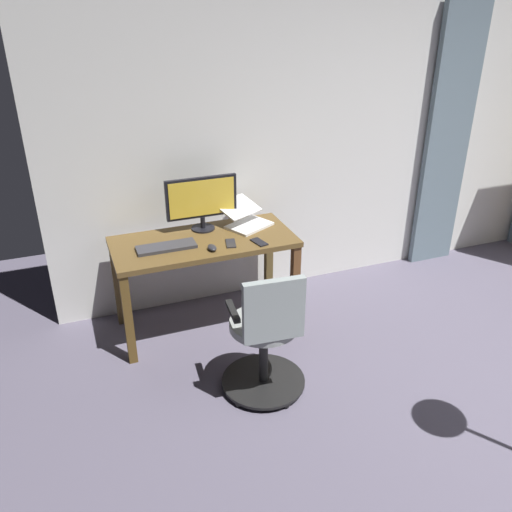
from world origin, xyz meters
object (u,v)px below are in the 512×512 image
at_px(laptop, 245,219).
at_px(computer_mouse, 212,248).
at_px(computer_keyboard, 166,247).
at_px(cell_phone_by_monitor, 259,242).
at_px(office_chair, 266,338).
at_px(desk, 204,252).
at_px(computer_monitor, 202,200).
at_px(cell_phone_face_up, 231,243).

relative_size(laptop, computer_mouse, 4.56).
height_order(computer_keyboard, cell_phone_by_monitor, computer_keyboard).
xyz_separation_m(office_chair, laptop, (-0.24, -1.05, 0.37)).
bearing_deg(desk, computer_keyboard, 10.51).
bearing_deg(computer_keyboard, computer_mouse, 154.93).
height_order(desk, computer_keyboard, computer_keyboard).
distance_m(computer_keyboard, computer_mouse, 0.33).
bearing_deg(computer_monitor, computer_keyboard, 35.73).
height_order(desk, computer_mouse, computer_mouse).
height_order(office_chair, cell_phone_face_up, office_chair).
xyz_separation_m(computer_monitor, cell_phone_by_monitor, (-0.31, 0.39, -0.23)).
relative_size(office_chair, cell_phone_face_up, 6.38).
bearing_deg(computer_monitor, laptop, 171.56).
distance_m(desk, office_chair, 0.94).
distance_m(desk, cell_phone_face_up, 0.25).
bearing_deg(computer_mouse, cell_phone_by_monitor, 179.08).
bearing_deg(computer_monitor, computer_mouse, 83.85).
bearing_deg(computer_mouse, computer_keyboard, -25.07).
distance_m(computer_mouse, cell_phone_by_monitor, 0.35).
bearing_deg(laptop, computer_keyboard, -10.33).
height_order(computer_keyboard, computer_mouse, computer_mouse).
relative_size(desk, cell_phone_by_monitor, 9.32).
height_order(desk, cell_phone_face_up, cell_phone_face_up).
xyz_separation_m(computer_monitor, laptop, (-0.33, 0.05, -0.18)).
bearing_deg(computer_mouse, laptop, -137.83).
height_order(computer_monitor, laptop, computer_monitor).
bearing_deg(desk, cell_phone_by_monitor, 151.40).
height_order(laptop, cell_phone_by_monitor, laptop).
relative_size(desk, cell_phone_face_up, 9.32).
height_order(cell_phone_face_up, cell_phone_by_monitor, same).
bearing_deg(cell_phone_by_monitor, computer_mouse, -14.26).
bearing_deg(computer_mouse, cell_phone_face_up, -162.67).
distance_m(desk, cell_phone_by_monitor, 0.43).
xyz_separation_m(office_chair, cell_phone_face_up, (-0.02, -0.76, 0.32)).
relative_size(desk, laptop, 2.95).
distance_m(office_chair, laptop, 1.13).
relative_size(computer_keyboard, laptop, 0.93).
bearing_deg(cell_phone_face_up, computer_keyboard, 1.98).
xyz_separation_m(office_chair, computer_monitor, (0.09, -1.09, 0.55)).
xyz_separation_m(desk, laptop, (-0.38, -0.14, 0.16)).
bearing_deg(cell_phone_face_up, laptop, -113.50).
bearing_deg(cell_phone_face_up, cell_phone_by_monitor, 178.16).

